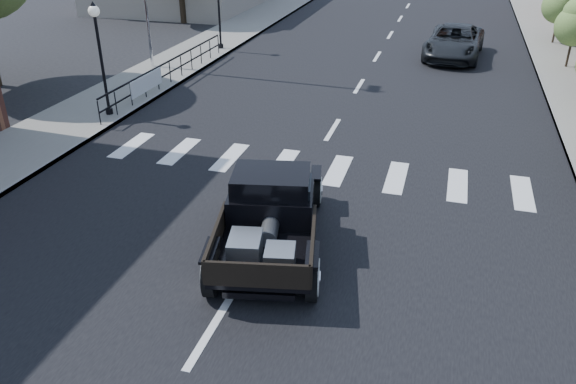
% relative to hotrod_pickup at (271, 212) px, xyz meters
% --- Properties ---
extents(ground, '(120.00, 120.00, 0.00)m').
position_rel_hotrod_pickup_xyz_m(ground, '(-0.18, 0.12, -0.85)').
color(ground, black).
rests_on(ground, ground).
extents(road, '(14.00, 80.00, 0.02)m').
position_rel_hotrod_pickup_xyz_m(road, '(-0.18, 15.12, -0.84)').
color(road, black).
rests_on(road, ground).
extents(road_markings, '(12.00, 60.00, 0.06)m').
position_rel_hotrod_pickup_xyz_m(road_markings, '(-0.18, 10.12, -0.85)').
color(road_markings, silver).
rests_on(road_markings, ground).
extents(sidewalk_left, '(3.00, 80.00, 0.15)m').
position_rel_hotrod_pickup_xyz_m(sidewalk_left, '(-8.68, 15.12, -0.78)').
color(sidewalk_left, gray).
rests_on(sidewalk_left, ground).
extents(railing, '(0.08, 10.00, 1.00)m').
position_rel_hotrod_pickup_xyz_m(railing, '(-7.48, 10.12, -0.20)').
color(railing, black).
rests_on(railing, sidewalk_left).
extents(banner, '(0.04, 2.20, 0.60)m').
position_rel_hotrod_pickup_xyz_m(banner, '(-7.40, 8.12, -0.40)').
color(banner, silver).
rests_on(banner, sidewalk_left).
extents(lamp_post_b, '(0.36, 0.36, 3.70)m').
position_rel_hotrod_pickup_xyz_m(lamp_post_b, '(-7.78, 6.12, 1.15)').
color(lamp_post_b, black).
rests_on(lamp_post_b, sidewalk_left).
extents(lamp_post_c, '(0.36, 0.36, 3.70)m').
position_rel_hotrod_pickup_xyz_m(lamp_post_c, '(-7.78, 16.12, 1.15)').
color(lamp_post_c, black).
rests_on(lamp_post_c, sidewalk_left).
extents(small_tree_d, '(1.69, 1.69, 2.81)m').
position_rel_hotrod_pickup_xyz_m(small_tree_d, '(8.12, 17.15, 0.70)').
color(small_tree_d, '#5A7B38').
rests_on(small_tree_d, sidewalk_right).
extents(small_tree_e, '(1.76, 1.76, 2.94)m').
position_rel_hotrod_pickup_xyz_m(small_tree_e, '(8.12, 22.03, 0.76)').
color(small_tree_e, '#5A7B38').
rests_on(small_tree_e, sidewalk_right).
extents(hotrod_pickup, '(3.27, 5.30, 1.71)m').
position_rel_hotrod_pickup_xyz_m(hotrod_pickup, '(0.00, 0.00, 0.00)').
color(hotrod_pickup, black).
rests_on(hotrod_pickup, ground).
extents(second_car, '(2.85, 5.45, 1.47)m').
position_rel_hotrod_pickup_xyz_m(second_car, '(3.27, 17.97, -0.12)').
color(second_car, black).
rests_on(second_car, ground).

